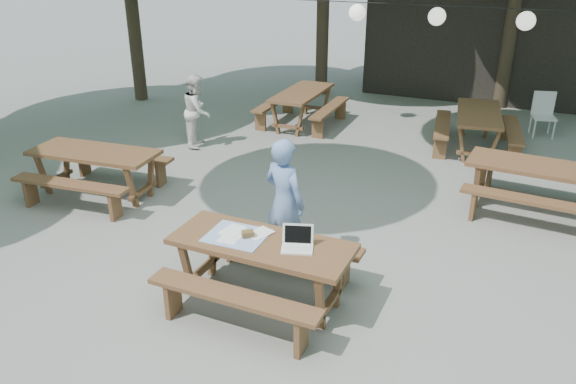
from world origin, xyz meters
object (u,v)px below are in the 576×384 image
Objects in this scene: main_picnic_table at (262,270)px; plastic_chair at (542,124)px; second_person at (197,111)px; picnic_table_nw at (97,172)px; woman at (285,202)px.

main_picnic_table is 2.22× the size of plastic_chair.
main_picnic_table is 8.11m from plastic_chair.
plastic_chair is (6.18, 3.45, -0.45)m from second_person.
plastic_chair is (2.66, 7.66, -0.13)m from main_picnic_table.
woman reaches higher than picnic_table_nw.
main_picnic_table and picnic_table_nw have the same top height.
plastic_chair reaches higher than main_picnic_table.
woman is (-0.14, 0.90, 0.42)m from main_picnic_table.
woman is 1.15× the size of second_person.
main_picnic_table is 5.50m from second_person.
woman reaches higher than main_picnic_table.
second_person is at bearing 129.90° from main_picnic_table.
main_picnic_table is at bearing -123.63° from plastic_chair.
woman is at bearing -15.62° from picnic_table_nw.
plastic_chair is at bearing 38.21° from picnic_table_nw.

